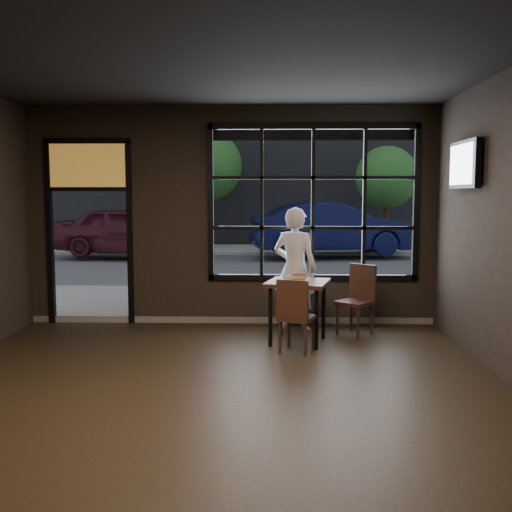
{
  "coord_description": "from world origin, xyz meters",
  "views": [
    {
      "loc": [
        0.59,
        -5.29,
        1.92
      ],
      "look_at": [
        0.4,
        2.2,
        1.15
      ],
      "focal_mm": 42.0,
      "sensor_mm": 36.0,
      "label": 1
    }
  ],
  "objects_px": {
    "cafe_table": "(298,312)",
    "navy_car": "(332,228)",
    "chair_near": "(297,315)",
    "man": "(295,269)"
  },
  "relations": [
    {
      "from": "man",
      "to": "navy_car",
      "type": "height_order",
      "value": "man"
    },
    {
      "from": "cafe_table",
      "to": "man",
      "type": "relative_size",
      "value": 0.47
    },
    {
      "from": "man",
      "to": "navy_car",
      "type": "relative_size",
      "value": 0.36
    },
    {
      "from": "cafe_table",
      "to": "chair_near",
      "type": "bearing_deg",
      "value": -80.05
    },
    {
      "from": "chair_near",
      "to": "cafe_table",
      "type": "bearing_deg",
      "value": -72.34
    },
    {
      "from": "chair_near",
      "to": "man",
      "type": "height_order",
      "value": "man"
    },
    {
      "from": "man",
      "to": "navy_car",
      "type": "xyz_separation_m",
      "value": [
        1.5,
        9.65,
        0.03
      ]
    },
    {
      "from": "man",
      "to": "chair_near",
      "type": "bearing_deg",
      "value": 111.11
    },
    {
      "from": "cafe_table",
      "to": "navy_car",
      "type": "xyz_separation_m",
      "value": [
        1.5,
        10.4,
        0.49
      ]
    },
    {
      "from": "cafe_table",
      "to": "chair_near",
      "type": "distance_m",
      "value": 0.48
    }
  ]
}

